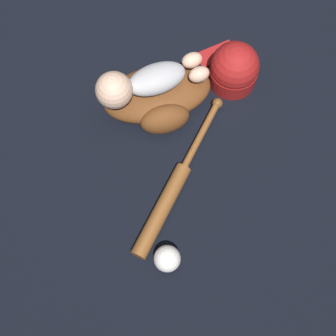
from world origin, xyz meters
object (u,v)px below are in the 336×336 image
(baseball_bat, at_px, (170,194))
(baseball, at_px, (167,259))
(baby_figure, at_px, (141,83))
(baseball_glove, at_px, (158,98))
(baseball_cap, at_px, (234,68))

(baseball_bat, bearing_deg, baseball, 95.37)
(baseball_bat, relative_size, baseball, 7.07)
(baby_figure, xyz_separation_m, baseball, (-0.15, 0.50, -0.11))
(baby_figure, distance_m, baseball, 0.54)
(baseball_glove, bearing_deg, baseball, 101.08)
(baby_figure, distance_m, baseball_cap, 0.33)
(baseball_glove, height_order, baby_figure, baby_figure)
(baseball_glove, bearing_deg, baseball_cap, -149.94)
(baseball_glove, xyz_separation_m, baby_figure, (0.05, 0.01, 0.10))
(baby_figure, bearing_deg, baseball_bat, 113.47)
(baseball_bat, xyz_separation_m, baseball, (-0.02, 0.20, 0.02))
(baseball_cap, bearing_deg, baseball, 78.39)
(baby_figure, height_order, baseball_cap, baby_figure)
(baby_figure, relative_size, baseball_bat, 0.62)
(baseball_glove, distance_m, baby_figure, 0.11)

